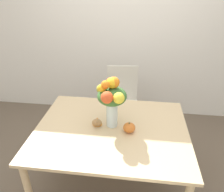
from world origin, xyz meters
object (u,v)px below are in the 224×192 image
Objects in this scene: dining_chair_near_window at (122,102)px; pumpkin at (129,128)px; flower_vase at (111,98)px; turkey_figurine at (97,122)px.

pumpkin is at bearing -87.18° from dining_chair_near_window.
pumpkin is (0.17, -0.07, -0.25)m from flower_vase.
flower_vase reaches higher than dining_chair_near_window.
dining_chair_near_window is (0.03, 0.85, -0.52)m from flower_vase.
flower_vase is 3.93× the size of turkey_figurine.
pumpkin reaches higher than turkey_figurine.
dining_chair_near_window reaches higher than turkey_figurine.
flower_vase is 0.51× the size of dining_chair_near_window.
pumpkin is 0.88× the size of turkey_figurine.
pumpkin is 0.97m from dining_chair_near_window.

